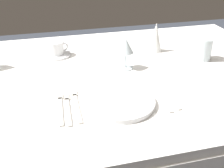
% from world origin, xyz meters
% --- Properties ---
extents(dining_table, '(1.80, 1.11, 0.74)m').
position_xyz_m(dining_table, '(0.00, 0.00, 0.66)').
color(dining_table, white).
rests_on(dining_table, ground).
extents(dinner_plate, '(0.25, 0.25, 0.02)m').
position_xyz_m(dinner_plate, '(0.01, -0.26, 0.75)').
color(dinner_plate, white).
rests_on(dinner_plate, dining_table).
extents(fork_outer, '(0.02, 0.22, 0.00)m').
position_xyz_m(fork_outer, '(-0.14, -0.23, 0.74)').
color(fork_outer, beige).
rests_on(fork_outer, dining_table).
extents(fork_inner, '(0.03, 0.21, 0.00)m').
position_xyz_m(fork_inner, '(-0.18, -0.24, 0.74)').
color(fork_inner, beige).
rests_on(fork_inner, dining_table).
extents(fork_salad, '(0.03, 0.21, 0.00)m').
position_xyz_m(fork_salad, '(-0.20, -0.23, 0.74)').
color(fork_salad, beige).
rests_on(fork_salad, dining_table).
extents(dinner_knife, '(0.02, 0.23, 0.00)m').
position_xyz_m(dinner_knife, '(0.17, -0.25, 0.74)').
color(dinner_knife, beige).
rests_on(dinner_knife, dining_table).
extents(spoon_soup, '(0.03, 0.23, 0.01)m').
position_xyz_m(spoon_soup, '(0.20, -0.21, 0.74)').
color(spoon_soup, beige).
rests_on(spoon_soup, dining_table).
extents(saucer_left, '(0.14, 0.14, 0.01)m').
position_xyz_m(saucer_left, '(-0.18, 0.25, 0.74)').
color(saucer_left, white).
rests_on(saucer_left, dining_table).
extents(coffee_cup_left, '(0.10, 0.08, 0.06)m').
position_xyz_m(coffee_cup_left, '(-0.17, 0.25, 0.78)').
color(coffee_cup_left, white).
rests_on(coffee_cup_left, saucer_left).
extents(wine_glass_centre, '(0.07, 0.07, 0.14)m').
position_xyz_m(wine_glass_centre, '(0.12, 0.03, 0.84)').
color(wine_glass_centre, silver).
rests_on(wine_glass_centre, dining_table).
extents(drink_tumbler, '(0.07, 0.07, 0.11)m').
position_xyz_m(drink_tumbler, '(0.51, 0.03, 0.79)').
color(drink_tumbler, silver).
rests_on(drink_tumbler, dining_table).
extents(napkin_folded, '(0.07, 0.07, 0.15)m').
position_xyz_m(napkin_folded, '(0.33, 0.19, 0.81)').
color(napkin_folded, white).
rests_on(napkin_folded, dining_table).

